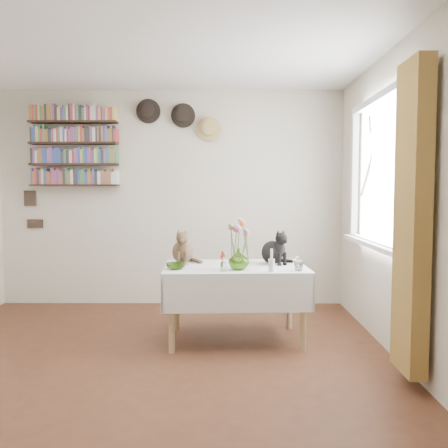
{
  "coord_description": "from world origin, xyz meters",
  "views": [
    {
      "loc": [
        0.66,
        -3.3,
        1.33
      ],
      "look_at": [
        0.63,
        0.77,
        1.05
      ],
      "focal_mm": 38.0,
      "sensor_mm": 36.0,
      "label": 1
    }
  ],
  "objects_px": {
    "dining_table": "(235,284)",
    "flower_vase": "(239,259)",
    "tabby_cat": "(183,245)",
    "black_cat": "(272,246)",
    "bookshelf_unit": "(74,147)"
  },
  "relations": [
    {
      "from": "dining_table",
      "to": "black_cat",
      "type": "bearing_deg",
      "value": 20.5
    },
    {
      "from": "dining_table",
      "to": "bookshelf_unit",
      "type": "xyz_separation_m",
      "value": [
        -1.83,
        1.29,
        1.34
      ]
    },
    {
      "from": "tabby_cat",
      "to": "flower_vase",
      "type": "relative_size",
      "value": 1.79
    },
    {
      "from": "black_cat",
      "to": "flower_vase",
      "type": "xyz_separation_m",
      "value": [
        -0.32,
        -0.34,
        -0.07
      ]
    },
    {
      "from": "tabby_cat",
      "to": "dining_table",
      "type": "bearing_deg",
      "value": -23.5
    },
    {
      "from": "dining_table",
      "to": "flower_vase",
      "type": "relative_size",
      "value": 7.11
    },
    {
      "from": "dining_table",
      "to": "black_cat",
      "type": "distance_m",
      "value": 0.49
    },
    {
      "from": "tabby_cat",
      "to": "flower_vase",
      "type": "xyz_separation_m",
      "value": [
        0.51,
        -0.39,
        -0.07
      ]
    },
    {
      "from": "dining_table",
      "to": "tabby_cat",
      "type": "relative_size",
      "value": 3.98
    },
    {
      "from": "black_cat",
      "to": "flower_vase",
      "type": "distance_m",
      "value": 0.47
    },
    {
      "from": "black_cat",
      "to": "flower_vase",
      "type": "height_order",
      "value": "black_cat"
    },
    {
      "from": "flower_vase",
      "to": "bookshelf_unit",
      "type": "bearing_deg",
      "value": 141.05
    },
    {
      "from": "tabby_cat",
      "to": "bookshelf_unit",
      "type": "xyz_separation_m",
      "value": [
        -1.35,
        1.1,
        1.01
      ]
    },
    {
      "from": "tabby_cat",
      "to": "flower_vase",
      "type": "distance_m",
      "value": 0.65
    },
    {
      "from": "tabby_cat",
      "to": "bookshelf_unit",
      "type": "bearing_deg",
      "value": 138.02
    }
  ]
}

